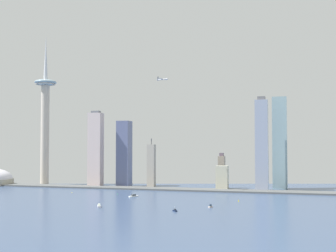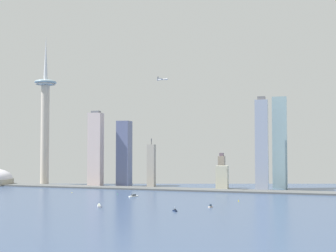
{
  "view_description": "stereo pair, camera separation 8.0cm",
  "coord_description": "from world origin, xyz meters",
  "px_view_note": "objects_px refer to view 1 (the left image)",
  "views": [
    {
      "loc": [
        262.64,
        -432.31,
        85.0
      ],
      "look_at": [
        27.5,
        402.9,
        121.16
      ],
      "focal_mm": 48.79,
      "sensor_mm": 36.0,
      "label": 1
    },
    {
      "loc": [
        262.72,
        -432.29,
        85.0
      ],
      "look_at": [
        27.5,
        402.9,
        121.16
      ],
      "focal_mm": 48.79,
      "sensor_mm": 36.0,
      "label": 2
    }
  ],
  "objects_px": {
    "skyscraper_2": "(124,154)",
    "skyscraper_6": "(280,143)",
    "boat_2": "(210,206)",
    "channel_buoy_1": "(72,192)",
    "boat_3": "(99,206)",
    "airplane": "(162,79)",
    "skyscraper_0": "(222,178)",
    "skyscraper_4": "(96,149)",
    "skyscraper_5": "(151,166)",
    "boat_1": "(175,210)",
    "skyscraper_3": "(262,145)",
    "boat_0": "(134,196)",
    "channel_buoy_2": "(239,200)",
    "skyscraper_1": "(222,172)",
    "channel_buoy_0": "(117,194)",
    "observation_tower": "(45,113)"
  },
  "relations": [
    {
      "from": "skyscraper_0",
      "to": "boat_0",
      "type": "bearing_deg",
      "value": -129.63
    },
    {
      "from": "skyscraper_0",
      "to": "channel_buoy_1",
      "type": "relative_size",
      "value": 26.96
    },
    {
      "from": "skyscraper_4",
      "to": "boat_1",
      "type": "relative_size",
      "value": 19.18
    },
    {
      "from": "boat_2",
      "to": "channel_buoy_1",
      "type": "relative_size",
      "value": 4.41
    },
    {
      "from": "skyscraper_4",
      "to": "boat_3",
      "type": "distance_m",
      "value": 319.54
    },
    {
      "from": "skyscraper_0",
      "to": "skyscraper_4",
      "type": "height_order",
      "value": "skyscraper_4"
    },
    {
      "from": "observation_tower",
      "to": "boat_0",
      "type": "relative_size",
      "value": 18.18
    },
    {
      "from": "skyscraper_4",
      "to": "channel_buoy_2",
      "type": "height_order",
      "value": "skyscraper_4"
    },
    {
      "from": "skyscraper_2",
      "to": "observation_tower",
      "type": "bearing_deg",
      "value": -175.25
    },
    {
      "from": "skyscraper_3",
      "to": "channel_buoy_0",
      "type": "xyz_separation_m",
      "value": [
        -235.67,
        -131.82,
        -84.95
      ]
    },
    {
      "from": "boat_3",
      "to": "skyscraper_6",
      "type": "bearing_deg",
      "value": -60.95
    },
    {
      "from": "observation_tower",
      "to": "skyscraper_2",
      "type": "distance_m",
      "value": 196.12
    },
    {
      "from": "channel_buoy_2",
      "to": "airplane",
      "type": "relative_size",
      "value": 0.11
    },
    {
      "from": "boat_1",
      "to": "boat_2",
      "type": "bearing_deg",
      "value": -78.66
    },
    {
      "from": "airplane",
      "to": "skyscraper_3",
      "type": "bearing_deg",
      "value": 43.68
    },
    {
      "from": "skyscraper_2",
      "to": "channel_buoy_1",
      "type": "bearing_deg",
      "value": -106.52
    },
    {
      "from": "skyscraper_4",
      "to": "boat_0",
      "type": "height_order",
      "value": "skyscraper_4"
    },
    {
      "from": "skyscraper_0",
      "to": "boat_0",
      "type": "xyz_separation_m",
      "value": [
        -123.18,
        -148.76,
        -21.47
      ]
    },
    {
      "from": "boat_2",
      "to": "boat_3",
      "type": "xyz_separation_m",
      "value": [
        -147.55,
        -37.55,
        0.05
      ]
    },
    {
      "from": "skyscraper_3",
      "to": "boat_0",
      "type": "xyz_separation_m",
      "value": [
        -196.34,
        -158.53,
        -84.43
      ]
    },
    {
      "from": "skyscraper_2",
      "to": "channel_buoy_0",
      "type": "xyz_separation_m",
      "value": [
        44.78,
        -146.48,
        -66.43
      ]
    },
    {
      "from": "boat_0",
      "to": "channel_buoy_2",
      "type": "bearing_deg",
      "value": -65.2
    },
    {
      "from": "skyscraper_6",
      "to": "channel_buoy_0",
      "type": "height_order",
      "value": "skyscraper_6"
    },
    {
      "from": "boat_2",
      "to": "skyscraper_4",
      "type": "bearing_deg",
      "value": -104.87
    },
    {
      "from": "skyscraper_2",
      "to": "skyscraper_6",
      "type": "height_order",
      "value": "skyscraper_6"
    },
    {
      "from": "skyscraper_4",
      "to": "airplane",
      "type": "bearing_deg",
      "value": -21.45
    },
    {
      "from": "observation_tower",
      "to": "boat_1",
      "type": "height_order",
      "value": "observation_tower"
    },
    {
      "from": "skyscraper_2",
      "to": "channel_buoy_2",
      "type": "distance_m",
      "value": 326.9
    },
    {
      "from": "observation_tower",
      "to": "boat_0",
      "type": "bearing_deg",
      "value": -31.37
    },
    {
      "from": "observation_tower",
      "to": "boat_3",
      "type": "distance_m",
      "value": 415.78
    },
    {
      "from": "skyscraper_3",
      "to": "boat_0",
      "type": "distance_m",
      "value": 266.11
    },
    {
      "from": "skyscraper_4",
      "to": "channel_buoy_2",
      "type": "xyz_separation_m",
      "value": [
        311.21,
        -165.72,
        -74.54
      ]
    },
    {
      "from": "skyscraper_3",
      "to": "boat_2",
      "type": "distance_m",
      "value": 270.34
    },
    {
      "from": "boat_2",
      "to": "channel_buoy_1",
      "type": "distance_m",
      "value": 298.12
    },
    {
      "from": "channel_buoy_0",
      "to": "channel_buoy_2",
      "type": "height_order",
      "value": "channel_buoy_2"
    },
    {
      "from": "skyscraper_3",
      "to": "skyscraper_5",
      "type": "xyz_separation_m",
      "value": [
        -214.82,
        -5.96,
        -42.73
      ]
    },
    {
      "from": "skyscraper_5",
      "to": "skyscraper_6",
      "type": "bearing_deg",
      "value": 11.28
    },
    {
      "from": "skyscraper_1",
      "to": "skyscraper_2",
      "type": "height_order",
      "value": "skyscraper_2"
    },
    {
      "from": "skyscraper_2",
      "to": "skyscraper_6",
      "type": "distance_m",
      "value": 313.81
    },
    {
      "from": "skyscraper_1",
      "to": "skyscraper_3",
      "type": "xyz_separation_m",
      "value": [
        79.52,
        -24.03,
        53.01
      ]
    },
    {
      "from": "boat_1",
      "to": "airplane",
      "type": "bearing_deg",
      "value": -20.72
    },
    {
      "from": "boat_1",
      "to": "airplane",
      "type": "distance_m",
      "value": 317.06
    },
    {
      "from": "skyscraper_1",
      "to": "skyscraper_3",
      "type": "relative_size",
      "value": 0.4
    },
    {
      "from": "skyscraper_1",
      "to": "channel_buoy_0",
      "type": "xyz_separation_m",
      "value": [
        -156.15,
        -155.86,
        -31.94
      ]
    },
    {
      "from": "skyscraper_1",
      "to": "channel_buoy_2",
      "type": "bearing_deg",
      "value": -74.0
    },
    {
      "from": "boat_3",
      "to": "boat_1",
      "type": "bearing_deg",
      "value": -121.86
    },
    {
      "from": "skyscraper_0",
      "to": "skyscraper_3",
      "type": "relative_size",
      "value": 0.26
    },
    {
      "from": "skyscraper_5",
      "to": "airplane",
      "type": "relative_size",
      "value": 3.63
    },
    {
      "from": "boat_3",
      "to": "airplane",
      "type": "height_order",
      "value": "airplane"
    },
    {
      "from": "boat_1",
      "to": "channel_buoy_1",
      "type": "relative_size",
      "value": 4.76
    }
  ]
}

